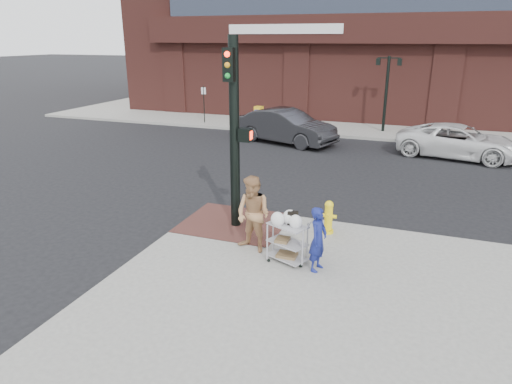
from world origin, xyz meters
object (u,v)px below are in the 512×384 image
at_px(woman_blue, 318,239).
at_px(utility_cart, 287,239).
at_px(lamp_post, 387,86).
at_px(sedan_dark, 286,126).
at_px(traffic_signal_pole, 235,129).
at_px(pedestrian_tan, 253,214).
at_px(fire_hydrant, 329,216).
at_px(minivan_white, 459,141).

height_order(woman_blue, utility_cart, woman_blue).
height_order(lamp_post, sedan_dark, lamp_post).
xyz_separation_m(traffic_signal_pole, woman_blue, (2.67, -1.72, -1.94)).
bearing_deg(utility_cart, pedestrian_tan, 163.50).
height_order(lamp_post, woman_blue, lamp_post).
relative_size(traffic_signal_pole, fire_hydrant, 5.55).
relative_size(minivan_white, fire_hydrant, 5.80).
bearing_deg(traffic_signal_pole, utility_cart, -39.07).
relative_size(traffic_signal_pole, sedan_dark, 0.97).
height_order(woman_blue, pedestrian_tan, pedestrian_tan).
height_order(lamp_post, minivan_white, lamp_post).
relative_size(lamp_post, sedan_dark, 0.77).
bearing_deg(lamp_post, minivan_white, -49.89).
xyz_separation_m(traffic_signal_pole, minivan_white, (6.11, 10.91, -2.11)).
distance_m(traffic_signal_pole, utility_cart, 3.27).
bearing_deg(minivan_white, traffic_signal_pole, 161.58).
bearing_deg(fire_hydrant, minivan_white, 70.95).
relative_size(woman_blue, utility_cart, 1.19).
bearing_deg(sedan_dark, lamp_post, -28.51).
distance_m(pedestrian_tan, sedan_dark, 12.68).
xyz_separation_m(lamp_post, traffic_signal_pole, (-2.48, -15.23, 0.21)).
relative_size(traffic_signal_pole, pedestrian_tan, 2.68).
height_order(pedestrian_tan, minivan_white, pedestrian_tan).
bearing_deg(utility_cart, sedan_dark, 106.89).
bearing_deg(utility_cart, traffic_signal_pole, 140.93).
bearing_deg(woman_blue, traffic_signal_pole, 68.98).
bearing_deg(minivan_white, lamp_post, 50.97).
bearing_deg(woman_blue, pedestrian_tan, 87.40).
bearing_deg(traffic_signal_pole, minivan_white, 60.73).
bearing_deg(minivan_white, utility_cart, 172.30).
distance_m(lamp_post, fire_hydrant, 14.98).
xyz_separation_m(traffic_signal_pole, pedestrian_tan, (0.99, -1.29, -1.75)).
height_order(traffic_signal_pole, utility_cart, traffic_signal_pole).
xyz_separation_m(lamp_post, woman_blue, (0.19, -16.94, -1.73)).
distance_m(pedestrian_tan, utility_cart, 1.05).
xyz_separation_m(traffic_signal_pole, utility_cart, (1.93, -1.56, -2.12)).
relative_size(woman_blue, minivan_white, 0.28).
bearing_deg(woman_blue, minivan_white, -3.55).
distance_m(traffic_signal_pole, woman_blue, 3.72).
xyz_separation_m(traffic_signal_pole, sedan_dark, (-1.91, 11.06, -1.98)).
height_order(traffic_signal_pole, sedan_dark, traffic_signal_pole).
bearing_deg(lamp_post, fire_hydrant, -89.99).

